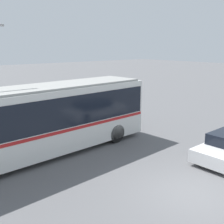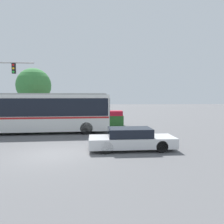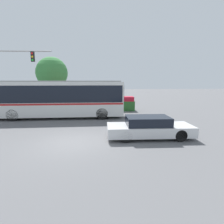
# 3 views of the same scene
# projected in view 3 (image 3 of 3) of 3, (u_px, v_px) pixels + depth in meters

# --- Properties ---
(ground_plane) EXTENTS (140.00, 140.00, 0.00)m
(ground_plane) POSITION_uv_depth(u_px,v_px,m) (73.00, 142.00, 9.57)
(ground_plane) COLOR #5B5B5E
(city_bus) EXTENTS (11.86, 3.16, 3.31)m
(city_bus) POSITION_uv_depth(u_px,v_px,m) (57.00, 97.00, 15.80)
(city_bus) COLOR silver
(city_bus) RESTS_ON ground
(sedan_foreground) EXTENTS (4.93, 1.89, 1.26)m
(sedan_foreground) POSITION_uv_depth(u_px,v_px,m) (149.00, 128.00, 10.29)
(sedan_foreground) COLOR silver
(sedan_foreground) RESTS_ON ground
(traffic_light_pole) EXTENTS (6.20, 0.24, 6.39)m
(traffic_light_pole) POSITION_uv_depth(u_px,v_px,m) (3.00, 70.00, 16.70)
(traffic_light_pole) COLOR gray
(traffic_light_pole) RESTS_ON ground
(flowering_hedge) EXTENTS (8.20, 1.33, 1.55)m
(flowering_hedge) POSITION_uv_depth(u_px,v_px,m) (98.00, 104.00, 20.04)
(flowering_hedge) COLOR #286028
(flowering_hedge) RESTS_ON ground
(street_tree_left) EXTENTS (4.06, 4.06, 6.40)m
(street_tree_left) POSITION_uv_depth(u_px,v_px,m) (52.00, 73.00, 23.20)
(street_tree_left) COLOR brown
(street_tree_left) RESTS_ON ground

